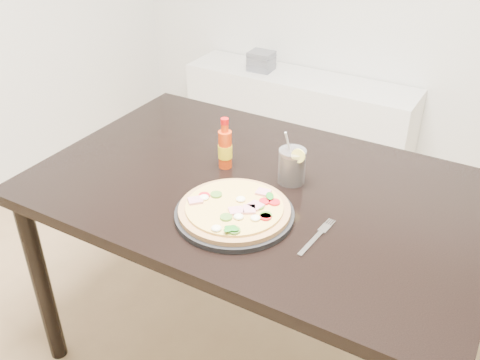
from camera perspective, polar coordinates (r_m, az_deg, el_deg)
The scene contains 8 objects.
dining_table at distance 1.71m, azimuth 2.02°, elevation -2.84°, with size 1.40×0.90×0.75m.
plate at distance 1.51m, azimuth -0.60°, elevation -3.65°, with size 0.34×0.34×0.02m, color black.
pizza at distance 1.50m, azimuth -0.56°, elevation -3.09°, with size 0.32×0.32×0.03m.
hot_sauce_bottle at distance 1.72m, azimuth -1.60°, elevation 3.42°, with size 0.05×0.05×0.17m.
cola_cup at distance 1.65m, azimuth 5.55°, elevation 1.42°, with size 0.09×0.08×0.17m.
fork at distance 1.45m, azimuth 8.28°, elevation -5.92°, with size 0.03×0.19×0.00m.
media_console at distance 3.32m, azimuth 6.17°, elevation 6.87°, with size 1.40×0.34×0.50m, color white.
cd_stack at distance 3.29m, azimuth 2.28°, elevation 12.57°, with size 0.14×0.12×0.11m.
Camera 1 is at (0.40, -0.70, 1.63)m, focal length 40.00 mm.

